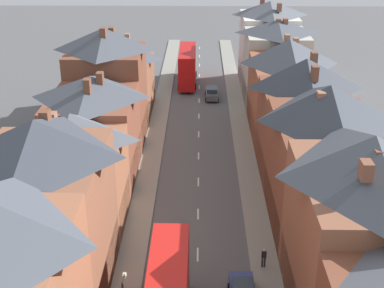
# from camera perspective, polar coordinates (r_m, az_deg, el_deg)

# --- Properties ---
(pavement_left) EXTENTS (2.20, 104.00, 0.14)m
(pavement_left) POSITION_cam_1_polar(r_m,az_deg,el_deg) (60.36, -4.13, -0.36)
(pavement_left) COLOR gray
(pavement_left) RESTS_ON ground
(pavement_right) EXTENTS (2.20, 104.00, 0.14)m
(pavement_right) POSITION_cam_1_polar(r_m,az_deg,el_deg) (60.34, 5.56, -0.42)
(pavement_right) COLOR gray
(pavement_right) RESTS_ON ground
(centre_line_dashes) EXTENTS (0.14, 97.80, 0.01)m
(centre_line_dashes) POSITION_cam_1_polar(r_m,az_deg,el_deg) (58.35, 0.71, -1.27)
(centre_line_dashes) COLOR silver
(centre_line_dashes) RESTS_ON ground
(terrace_row_left) EXTENTS (8.00, 66.81, 13.72)m
(terrace_row_left) POSITION_cam_1_polar(r_m,az_deg,el_deg) (43.07, -13.04, -3.01)
(terrace_row_left) COLOR #B2704C
(terrace_row_left) RESTS_ON ground
(terrace_row_right) EXTENTS (8.00, 79.18, 13.04)m
(terrace_row_right) POSITION_cam_1_polar(r_m,az_deg,el_deg) (49.05, 12.69, 0.57)
(terrace_row_right) COLOR #B2704C
(terrace_row_right) RESTS_ON ground
(double_decker_bus_mid_street) EXTENTS (2.74, 10.80, 5.30)m
(double_decker_bus_mid_street) POSITION_cam_1_polar(r_m,az_deg,el_deg) (81.51, -0.50, 8.35)
(double_decker_bus_mid_street) COLOR red
(double_decker_bus_mid_street) RESTS_ON ground
(car_mid_black) EXTENTS (1.90, 4.49, 1.70)m
(car_mid_black) POSITION_cam_1_polar(r_m,az_deg,el_deg) (75.56, 2.14, 5.48)
(car_mid_black) COLOR #4C515B
(car_mid_black) RESTS_ON ground
(pedestrian_mid_left) EXTENTS (0.36, 0.22, 1.61)m
(pedestrian_mid_left) POSITION_cam_1_polar(r_m,az_deg,el_deg) (41.15, 7.67, -11.85)
(pedestrian_mid_left) COLOR #23232D
(pedestrian_mid_left) RESTS_ON pavement_right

